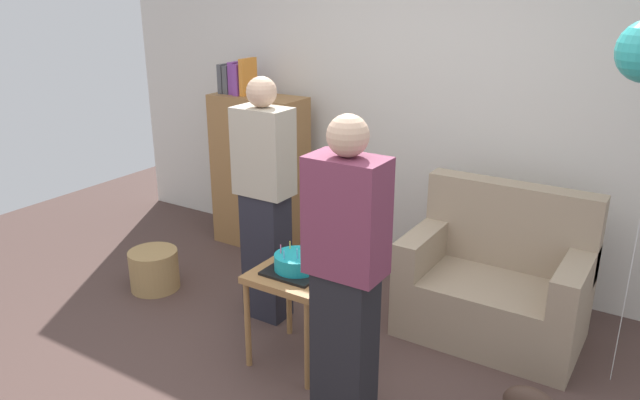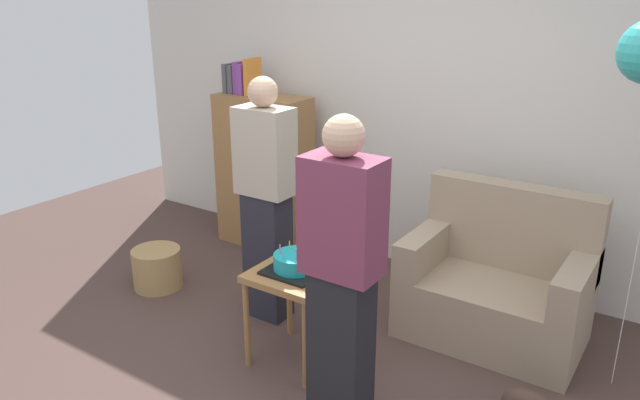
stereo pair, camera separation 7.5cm
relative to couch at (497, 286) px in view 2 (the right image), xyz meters
The scene contains 9 objects.
ground_plane 1.58m from the couch, 119.98° to the right, with size 8.00×8.00×0.00m, color #4C3833.
wall_back 1.46m from the couch, 137.37° to the left, with size 6.00×0.10×2.70m, color silver.
couch is the anchor object (origin of this frame).
bookshelf 2.21m from the couch, behind, with size 0.80×0.36×1.60m.
side_table 1.31m from the couch, 133.51° to the right, with size 0.48×0.48×0.59m.
birthday_cake 1.33m from the couch, 133.52° to the right, with size 0.32×0.32×0.17m.
person_blowing_candles 1.57m from the couch, 155.84° to the right, with size 0.36×0.22×1.63m.
person_holding_cake 1.45m from the couch, 104.84° to the right, with size 0.36×0.22×1.63m.
wicker_basket 2.44m from the couch, 161.97° to the right, with size 0.36×0.36×0.30m, color #A88451.
Camera 2 is at (1.76, -2.18, 2.15)m, focal length 34.25 mm.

